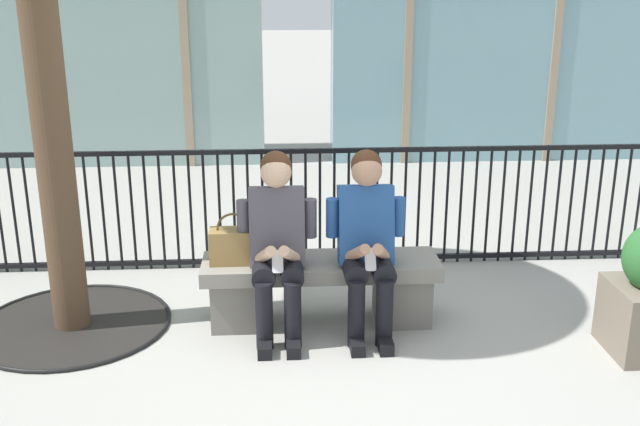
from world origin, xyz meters
The scene contains 6 objects.
ground_plane centered at (0.00, 0.00, 0.00)m, with size 60.00×60.00×0.00m, color #9E9B93.
stone_bench centered at (0.00, 0.00, 0.27)m, with size 1.60×0.44×0.45m.
seated_person_with_phone centered at (-0.29, -0.13, 0.65)m, with size 0.52×0.66×1.21m.
seated_person_companion centered at (0.29, -0.13, 0.65)m, with size 0.52×0.66×1.21m.
handbag_on_bench centered at (-0.58, -0.01, 0.57)m, with size 0.32×0.17×0.35m.
plaza_railing centered at (0.00, 1.05, 0.50)m, with size 9.35×0.04×0.98m.
Camera 1 is at (-0.29, -4.65, 2.26)m, focal length 41.57 mm.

